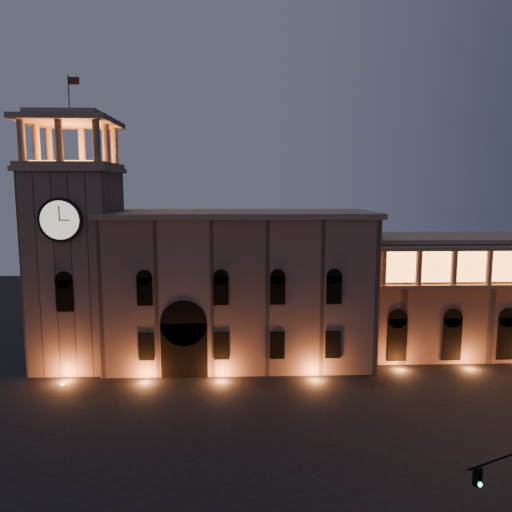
# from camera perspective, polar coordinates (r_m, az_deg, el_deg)

# --- Properties ---
(ground) EXTENTS (160.00, 160.00, 0.00)m
(ground) POSITION_cam_1_polar(r_m,az_deg,el_deg) (41.17, 1.28, -21.75)
(ground) COLOR black
(ground) RESTS_ON ground
(government_building) EXTENTS (30.80, 12.80, 17.60)m
(government_building) POSITION_cam_1_polar(r_m,az_deg,el_deg) (58.82, -1.94, -3.49)
(government_building) COLOR #7B5D50
(government_building) RESTS_ON ground
(clock_tower) EXTENTS (9.80, 9.80, 32.40)m
(clock_tower) POSITION_cam_1_polar(r_m,az_deg,el_deg) (60.13, -19.80, -0.10)
(clock_tower) COLOR #7B5D50
(clock_tower) RESTS_ON ground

